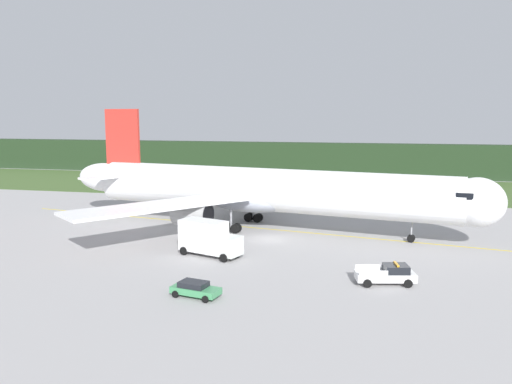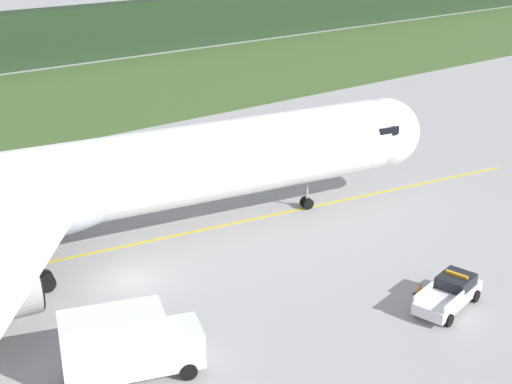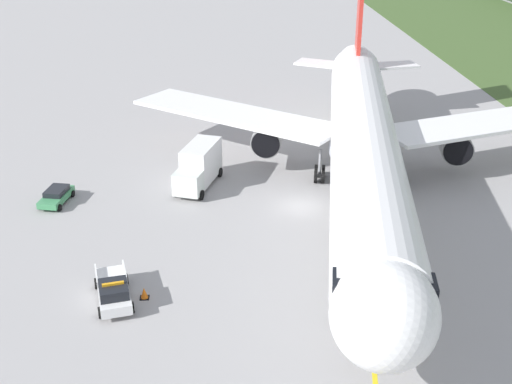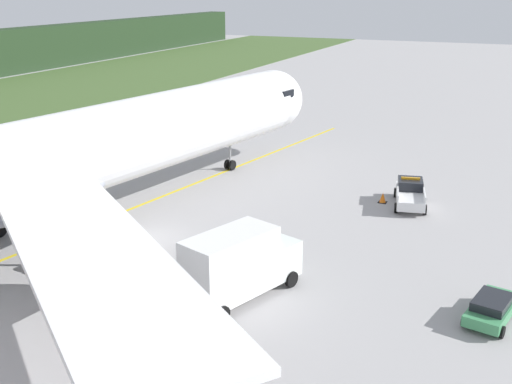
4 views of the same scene
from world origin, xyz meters
TOP-DOWN VIEW (x-y plane):
  - ground at (0.00, 0.00)m, footprint 320.00×320.00m
  - taxiway_centerline_main at (-1.52, 5.50)m, footprint 77.43×13.74m
  - airliner at (-2.19, 5.62)m, footprint 59.58×46.60m
  - ops_pickup_truck at (13.78, -14.33)m, footprint 5.59×3.17m
  - catering_truck at (-4.95, -8.88)m, footprint 7.45×4.59m
  - staff_car at (-2.02, -21.37)m, footprint 4.40×2.65m
  - apron_cone at (13.45, -12.36)m, footprint 0.64×0.64m

SIDE VIEW (x-z plane):
  - ground at x=0.00m, z-range 0.00..0.00m
  - taxiway_centerline_main at x=-1.52m, z-range 0.00..0.01m
  - apron_cone at x=13.45m, z-range -0.01..0.79m
  - staff_car at x=-2.02m, z-range 0.05..1.35m
  - ops_pickup_truck at x=13.78m, z-range -0.07..1.87m
  - catering_truck at x=-4.95m, z-range 0.00..3.99m
  - airliner at x=-2.19m, z-range -2.83..13.10m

